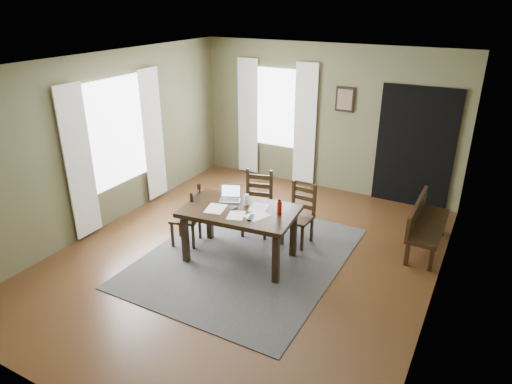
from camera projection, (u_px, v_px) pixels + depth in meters
The scene contains 25 objects.
ground at pixel (246, 257), 6.55m from camera, with size 5.00×6.00×0.01m.
room_shell at pixel (245, 136), 5.83m from camera, with size 5.02×6.02×2.71m.
rug at pixel (246, 256), 6.55m from camera, with size 2.60×3.20×0.01m.
dining_table at pixel (240, 215), 6.23m from camera, with size 1.63×1.08×0.77m.
chair_end at pixel (189, 217), 6.73m from camera, with size 0.50×0.50×0.90m.
chair_back_left at pixel (257, 204), 7.05m from camera, with size 0.53×0.53×0.99m.
chair_back_right at pixel (299, 215), 6.76m from camera, with size 0.42×0.42×0.92m.
bench at pixel (424, 221), 6.59m from camera, with size 0.42×1.32×0.74m.
laptop at pixel (230, 196), 6.48m from camera, with size 0.37×0.33×0.20m.
computer_mouse at pixel (233, 208), 6.18m from camera, with size 0.06×0.10×0.03m, color #3F3F42.
tv_remote at pixel (251, 217), 5.94m from camera, with size 0.05×0.17×0.02m, color black.
drinking_glass at pixel (246, 200), 6.29m from camera, with size 0.07×0.07×0.16m, color silver.
water_bottle at pixel (279, 207), 6.00m from camera, with size 0.09×0.09×0.23m.
paper_a at pixel (216, 209), 6.20m from camera, with size 0.25×0.32×0.00m, color white.
paper_b at pixel (257, 216), 6.01m from camera, with size 0.24×0.31×0.00m, color white.
paper_c at pixel (259, 207), 6.24m from camera, with size 0.23×0.30×0.00m, color white.
paper_e at pixel (236, 215), 6.02m from camera, with size 0.22×0.28×0.00m, color white.
window_left at pixel (116, 133), 7.22m from camera, with size 0.01×1.30×1.70m.
window_back at pixel (276, 108), 8.81m from camera, with size 1.00×0.01×1.50m.
curtain_left_near at pixel (79, 163), 6.64m from camera, with size 0.03×0.48×2.30m.
curtain_left_far at pixel (153, 135), 7.96m from camera, with size 0.03×0.48×2.30m.
curtain_back_left at pixel (248, 117), 9.15m from camera, with size 0.44×0.03×2.30m.
curtain_back_right at pixel (305, 125), 8.61m from camera, with size 0.44×0.03×2.30m.
framed_picture at pixel (345, 99), 8.09m from camera, with size 0.34×0.03×0.44m.
doorway_back at pixel (415, 148), 7.80m from camera, with size 1.30×0.03×2.10m.
Camera 1 is at (2.82, -4.89, 3.46)m, focal length 32.00 mm.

